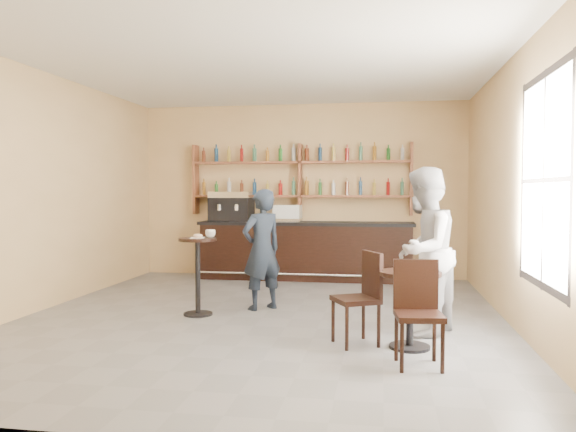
% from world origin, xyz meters
% --- Properties ---
extents(floor, '(7.00, 7.00, 0.00)m').
position_xyz_m(floor, '(0.00, 0.00, 0.00)').
color(floor, slate).
rests_on(floor, ground).
extents(ceiling, '(7.00, 7.00, 0.00)m').
position_xyz_m(ceiling, '(0.00, 0.00, 3.20)').
color(ceiling, white).
rests_on(ceiling, wall_back).
extents(wall_back, '(7.00, 0.00, 7.00)m').
position_xyz_m(wall_back, '(0.00, 3.50, 1.60)').
color(wall_back, tan).
rests_on(wall_back, floor).
extents(wall_front, '(7.00, 0.00, 7.00)m').
position_xyz_m(wall_front, '(0.00, -3.50, 1.60)').
color(wall_front, tan).
rests_on(wall_front, floor).
extents(wall_left, '(0.00, 7.00, 7.00)m').
position_xyz_m(wall_left, '(-3.00, 0.00, 1.60)').
color(wall_left, tan).
rests_on(wall_left, floor).
extents(wall_right, '(0.00, 7.00, 7.00)m').
position_xyz_m(wall_right, '(3.00, 0.00, 1.60)').
color(wall_right, tan).
rests_on(wall_right, floor).
extents(window_pane, '(0.00, 2.00, 2.00)m').
position_xyz_m(window_pane, '(2.99, -1.20, 1.70)').
color(window_pane, white).
rests_on(window_pane, wall_right).
extents(window_frame, '(0.04, 1.70, 2.10)m').
position_xyz_m(window_frame, '(2.99, -1.20, 1.70)').
color(window_frame, black).
rests_on(window_frame, wall_right).
extents(shelf_unit, '(4.00, 0.26, 1.40)m').
position_xyz_m(shelf_unit, '(0.00, 3.37, 1.81)').
color(shelf_unit, brown).
rests_on(shelf_unit, wall_back).
extents(liquor_bottles, '(3.68, 0.10, 1.00)m').
position_xyz_m(liquor_bottles, '(0.00, 3.37, 1.98)').
color(liquor_bottles, '#8C5919').
rests_on(liquor_bottles, shelf_unit).
extents(bar_counter, '(3.84, 0.75, 1.04)m').
position_xyz_m(bar_counter, '(0.13, 3.15, 0.52)').
color(bar_counter, black).
rests_on(bar_counter, floor).
extents(espresso_machine, '(0.77, 0.51, 0.54)m').
position_xyz_m(espresso_machine, '(-1.24, 3.15, 1.31)').
color(espresso_machine, black).
rests_on(espresso_machine, bar_counter).
extents(pastry_case, '(0.55, 0.46, 0.30)m').
position_xyz_m(pastry_case, '(-0.20, 3.15, 1.19)').
color(pastry_case, silver).
rests_on(pastry_case, bar_counter).
extents(pedestal_table, '(0.63, 0.63, 1.00)m').
position_xyz_m(pedestal_table, '(-0.85, 0.02, 0.50)').
color(pedestal_table, black).
rests_on(pedestal_table, floor).
extents(napkin, '(0.21, 0.21, 0.00)m').
position_xyz_m(napkin, '(-0.85, 0.02, 1.00)').
color(napkin, white).
rests_on(napkin, pedestal_table).
extents(donut, '(0.16, 0.16, 0.04)m').
position_xyz_m(donut, '(-0.84, 0.01, 1.02)').
color(donut, '#C07746').
rests_on(donut, napkin).
extents(cup_pedestal, '(0.14, 0.14, 0.10)m').
position_xyz_m(cup_pedestal, '(-0.71, 0.12, 1.05)').
color(cup_pedestal, white).
rests_on(cup_pedestal, pedestal_table).
extents(man_main, '(0.69, 0.69, 1.62)m').
position_xyz_m(man_main, '(-0.11, 0.50, 0.81)').
color(man_main, black).
rests_on(man_main, floor).
extents(cafe_table, '(0.73, 0.73, 0.79)m').
position_xyz_m(cafe_table, '(1.77, -1.09, 0.39)').
color(cafe_table, black).
rests_on(cafe_table, floor).
extents(cup_cafe, '(0.12, 0.12, 0.09)m').
position_xyz_m(cup_cafe, '(1.82, -1.09, 0.83)').
color(cup_cafe, white).
rests_on(cup_cafe, cafe_table).
extents(chair_west, '(0.56, 0.56, 0.97)m').
position_xyz_m(chair_west, '(1.22, -1.04, 0.48)').
color(chair_west, black).
rests_on(chair_west, floor).
extents(chair_south, '(0.46, 0.46, 0.96)m').
position_xyz_m(chair_south, '(1.82, -1.69, 0.48)').
color(chair_south, black).
rests_on(chair_south, floor).
extents(patron_second, '(1.02, 1.12, 1.86)m').
position_xyz_m(patron_second, '(1.94, -0.49, 0.93)').
color(patron_second, '#96959A').
rests_on(patron_second, floor).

